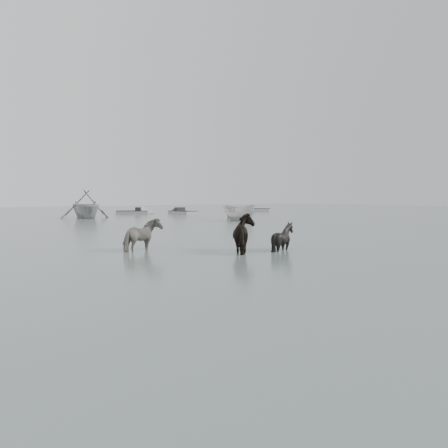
{
  "coord_description": "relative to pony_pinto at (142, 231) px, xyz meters",
  "views": [
    {
      "loc": [
        -10.78,
        -13.02,
        2.08
      ],
      "look_at": [
        -1.42,
        0.35,
        1.0
      ],
      "focal_mm": 35.0,
      "sensor_mm": 36.0,
      "label": 1
    }
  ],
  "objects": [
    {
      "name": "skiff_mid",
      "position": [
        12.49,
        30.02,
        -0.34
      ],
      "size": [
        4.9,
        3.96,
        0.75
      ],
      "primitive_type": null,
      "rotation": [
        0.0,
        0.0,
        -0.58
      ],
      "color": "#9C9F9C",
      "rests_on": "ground"
    },
    {
      "name": "rowboat_trail",
      "position": [
        5.53,
        24.36,
        0.63
      ],
      "size": [
        4.41,
        5.11,
        2.68
      ],
      "primitive_type": "imported",
      "rotation": [
        0.0,
        0.0,
        3.14
      ],
      "color": "#AEB0AE",
      "rests_on": "ground"
    },
    {
      "name": "ground",
      "position": [
        3.9,
        -2.2,
        -0.72
      ],
      "size": [
        140.0,
        140.0,
        0.0
      ],
      "primitive_type": "plane",
      "color": "#586961",
      "rests_on": "ground"
    },
    {
      "name": "skiff_port",
      "position": [
        16.67,
        26.22,
        -0.34
      ],
      "size": [
        2.24,
        4.78,
        0.75
      ],
      "primitive_type": null,
      "rotation": [
        0.0,
        0.0,
        1.71
      ],
      "color": "#A3A5A2",
      "rests_on": "ground"
    },
    {
      "name": "skiff_star",
      "position": [
        28.92,
        28.6,
        -0.34
      ],
      "size": [
        4.53,
        4.56,
        0.75
      ],
      "primitive_type": null,
      "rotation": [
        0.0,
        0.0,
        2.35
      ],
      "color": "#B4B3AF",
      "rests_on": "ground"
    },
    {
      "name": "pony_dark",
      "position": [
        3.03,
        -2.57,
        0.14
      ],
      "size": [
        1.7,
        1.91,
        1.72
      ],
      "primitive_type": "imported",
      "rotation": [
        0.0,
        0.0,
        1.42
      ],
      "color": "black",
      "rests_on": "ground"
    },
    {
      "name": "pony_pinto",
      "position": [
        0.0,
        0.0,
        0.0
      ],
      "size": [
        1.86,
        1.43,
        1.43
      ],
      "primitive_type": "imported",
      "rotation": [
        0.0,
        0.0,
        2.02
      ],
      "color": "black",
      "rests_on": "ground"
    },
    {
      "name": "boat_small",
      "position": [
        14.57,
        13.23,
        0.03
      ],
      "size": [
        1.47,
        3.85,
        1.48
      ],
      "primitive_type": "imported",
      "rotation": [
        0.0,
        0.0,
        0.01
      ],
      "color": "silver",
      "rests_on": "ground"
    },
    {
      "name": "pony_black",
      "position": [
        4.41,
        -2.99,
        0.01
      ],
      "size": [
        1.64,
        1.55,
        1.44
      ],
      "primitive_type": "imported",
      "rotation": [
        0.0,
        0.0,
        1.21
      ],
      "color": "black",
      "rests_on": "ground"
    }
  ]
}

